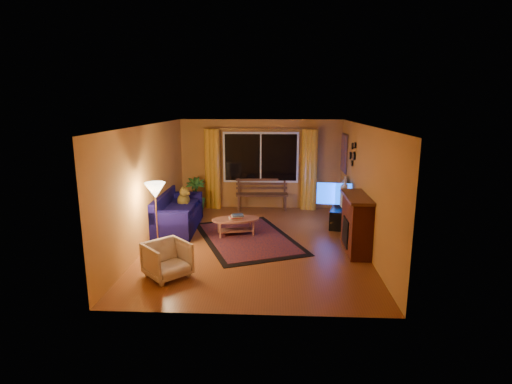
{
  "coord_description": "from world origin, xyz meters",
  "views": [
    {
      "loc": [
        0.42,
        -8.13,
        2.93
      ],
      "look_at": [
        0.0,
        0.3,
        1.05
      ],
      "focal_mm": 28.0,
      "sensor_mm": 36.0,
      "label": 1
    }
  ],
  "objects_px": {
    "armchair": "(167,258)",
    "tv_console": "(339,216)",
    "coffee_table": "(236,227)",
    "sofa": "(177,212)",
    "bench": "(262,202)",
    "floor_lamp": "(157,219)"
  },
  "relations": [
    {
      "from": "floor_lamp",
      "to": "tv_console",
      "type": "height_order",
      "value": "floor_lamp"
    },
    {
      "from": "tv_console",
      "to": "floor_lamp",
      "type": "bearing_deg",
      "value": -137.09
    },
    {
      "from": "sofa",
      "to": "coffee_table",
      "type": "distance_m",
      "value": 1.51
    },
    {
      "from": "floor_lamp",
      "to": "tv_console",
      "type": "xyz_separation_m",
      "value": [
        3.88,
        2.14,
        -0.49
      ]
    },
    {
      "from": "sofa",
      "to": "armchair",
      "type": "relative_size",
      "value": 3.05
    },
    {
      "from": "bench",
      "to": "sofa",
      "type": "relative_size",
      "value": 0.69
    },
    {
      "from": "coffee_table",
      "to": "armchair",
      "type": "bearing_deg",
      "value": -112.55
    },
    {
      "from": "armchair",
      "to": "tv_console",
      "type": "xyz_separation_m",
      "value": [
        3.41,
        3.18,
        -0.12
      ]
    },
    {
      "from": "armchair",
      "to": "tv_console",
      "type": "bearing_deg",
      "value": -1.56
    },
    {
      "from": "bench",
      "to": "tv_console",
      "type": "relative_size",
      "value": 1.33
    },
    {
      "from": "sofa",
      "to": "tv_console",
      "type": "xyz_separation_m",
      "value": [
        3.89,
        0.49,
        -0.2
      ]
    },
    {
      "from": "bench",
      "to": "floor_lamp",
      "type": "height_order",
      "value": "floor_lamp"
    },
    {
      "from": "floor_lamp",
      "to": "tv_console",
      "type": "distance_m",
      "value": 4.45
    },
    {
      "from": "armchair",
      "to": "coffee_table",
      "type": "bearing_deg",
      "value": 22.85
    },
    {
      "from": "bench",
      "to": "tv_console",
      "type": "xyz_separation_m",
      "value": [
        1.95,
        -1.38,
        0.01
      ]
    },
    {
      "from": "armchair",
      "to": "coffee_table",
      "type": "distance_m",
      "value": 2.48
    },
    {
      "from": "coffee_table",
      "to": "tv_console",
      "type": "xyz_separation_m",
      "value": [
        2.46,
        0.9,
        0.03
      ]
    },
    {
      "from": "armchair",
      "to": "coffee_table",
      "type": "relative_size",
      "value": 0.64
    },
    {
      "from": "armchair",
      "to": "floor_lamp",
      "type": "relative_size",
      "value": 0.48
    },
    {
      "from": "bench",
      "to": "sofa",
      "type": "xyz_separation_m",
      "value": [
        -1.94,
        -1.87,
        0.21
      ]
    },
    {
      "from": "tv_console",
      "to": "sofa",
      "type": "bearing_deg",
      "value": -158.73
    },
    {
      "from": "sofa",
      "to": "coffee_table",
      "type": "height_order",
      "value": "sofa"
    }
  ]
}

